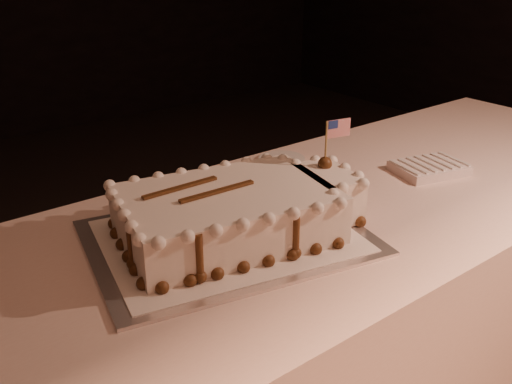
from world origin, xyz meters
TOP-DOWN VIEW (x-y plane):
  - banquet_table at (0.00, 0.60)m, footprint 2.40×0.80m
  - cake_board at (-0.31, 0.61)m, footprint 0.68×0.57m
  - doily at (-0.31, 0.61)m, footprint 0.61×0.51m
  - sheet_cake at (-0.28, 0.60)m, footprint 0.59×0.41m
  - napkin_stack at (0.37, 0.58)m, footprint 0.22×0.18m
  - side_plate at (0.10, 0.90)m, footprint 0.14×0.14m

SIDE VIEW (x-z plane):
  - banquet_table at x=0.00m, z-range 0.00..0.75m
  - cake_board at x=-0.31m, z-range 0.75..0.76m
  - side_plate at x=0.10m, z-range 0.75..0.76m
  - doily at x=-0.31m, z-range 0.76..0.76m
  - napkin_stack at x=0.37m, z-range 0.75..0.78m
  - sheet_cake at x=-0.28m, z-range 0.70..0.93m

